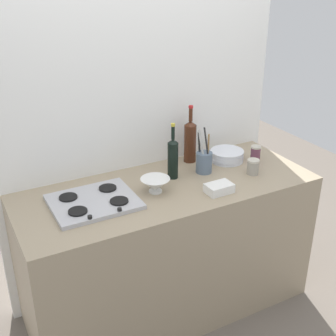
{
  "coord_description": "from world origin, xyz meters",
  "views": [
    {
      "loc": [
        -1.1,
        -2.07,
        2.12
      ],
      "look_at": [
        0.0,
        0.0,
        1.02
      ],
      "focal_mm": 47.54,
      "sensor_mm": 36.0,
      "label": 1
    }
  ],
  "objects_px": {
    "utensil_crock": "(204,161)",
    "stovetop_hob": "(94,202)",
    "wine_bottle_leftmost": "(173,158)",
    "condiment_jar_rear": "(255,154)",
    "wine_bottle_mid_left": "(190,140)",
    "plate_stack": "(227,155)",
    "mixing_bowl": "(155,185)",
    "butter_dish": "(219,188)",
    "condiment_jar_front": "(253,167)"
  },
  "relations": [
    {
      "from": "utensil_crock",
      "to": "stovetop_hob",
      "type": "bearing_deg",
      "value": -175.57
    },
    {
      "from": "wine_bottle_leftmost",
      "to": "condiment_jar_rear",
      "type": "bearing_deg",
      "value": -4.29
    },
    {
      "from": "condiment_jar_rear",
      "to": "wine_bottle_mid_left",
      "type": "bearing_deg",
      "value": 151.24
    },
    {
      "from": "plate_stack",
      "to": "mixing_bowl",
      "type": "xyz_separation_m",
      "value": [
        -0.62,
        -0.17,
        0.01
      ]
    },
    {
      "from": "condiment_jar_rear",
      "to": "mixing_bowl",
      "type": "bearing_deg",
      "value": -174.67
    },
    {
      "from": "plate_stack",
      "to": "utensil_crock",
      "type": "bearing_deg",
      "value": -160.79
    },
    {
      "from": "stovetop_hob",
      "to": "utensil_crock",
      "type": "distance_m",
      "value": 0.76
    },
    {
      "from": "mixing_bowl",
      "to": "wine_bottle_leftmost",
      "type": "bearing_deg",
      "value": 33.3
    },
    {
      "from": "mixing_bowl",
      "to": "utensil_crock",
      "type": "distance_m",
      "value": 0.4
    },
    {
      "from": "butter_dish",
      "to": "wine_bottle_leftmost",
      "type": "bearing_deg",
      "value": 115.67
    },
    {
      "from": "wine_bottle_mid_left",
      "to": "mixing_bowl",
      "type": "xyz_separation_m",
      "value": [
        -0.4,
        -0.28,
        -0.1
      ]
    },
    {
      "from": "stovetop_hob",
      "to": "utensil_crock",
      "type": "height_order",
      "value": "utensil_crock"
    },
    {
      "from": "condiment_jar_front",
      "to": "plate_stack",
      "type": "bearing_deg",
      "value": 95.9
    },
    {
      "from": "utensil_crock",
      "to": "condiment_jar_front",
      "type": "relative_size",
      "value": 3.15
    },
    {
      "from": "plate_stack",
      "to": "condiment_jar_front",
      "type": "bearing_deg",
      "value": -84.1
    },
    {
      "from": "wine_bottle_leftmost",
      "to": "wine_bottle_mid_left",
      "type": "height_order",
      "value": "wine_bottle_mid_left"
    },
    {
      "from": "wine_bottle_mid_left",
      "to": "condiment_jar_front",
      "type": "xyz_separation_m",
      "value": [
        0.25,
        -0.36,
        -0.1
      ]
    },
    {
      "from": "wine_bottle_mid_left",
      "to": "mixing_bowl",
      "type": "relative_size",
      "value": 2.24
    },
    {
      "from": "plate_stack",
      "to": "condiment_jar_rear",
      "type": "distance_m",
      "value": 0.19
    },
    {
      "from": "condiment_jar_front",
      "to": "stovetop_hob",
      "type": "bearing_deg",
      "value": 173.86
    },
    {
      "from": "utensil_crock",
      "to": "plate_stack",
      "type": "bearing_deg",
      "value": 19.21
    },
    {
      "from": "mixing_bowl",
      "to": "butter_dish",
      "type": "height_order",
      "value": "mixing_bowl"
    },
    {
      "from": "stovetop_hob",
      "to": "condiment_jar_front",
      "type": "relative_size",
      "value": 4.81
    },
    {
      "from": "plate_stack",
      "to": "wine_bottle_leftmost",
      "type": "xyz_separation_m",
      "value": [
        -0.44,
        -0.06,
        0.1
      ]
    },
    {
      "from": "utensil_crock",
      "to": "wine_bottle_mid_left",
      "type": "bearing_deg",
      "value": 87.29
    },
    {
      "from": "stovetop_hob",
      "to": "condiment_jar_rear",
      "type": "bearing_deg",
      "value": 1.87
    },
    {
      "from": "butter_dish",
      "to": "utensil_crock",
      "type": "relative_size",
      "value": 0.51
    },
    {
      "from": "condiment_jar_front",
      "to": "wine_bottle_mid_left",
      "type": "bearing_deg",
      "value": 124.89
    },
    {
      "from": "utensil_crock",
      "to": "butter_dish",
      "type": "bearing_deg",
      "value": -103.94
    },
    {
      "from": "stovetop_hob",
      "to": "mixing_bowl",
      "type": "xyz_separation_m",
      "value": [
        0.36,
        -0.04,
        0.03
      ]
    },
    {
      "from": "stovetop_hob",
      "to": "mixing_bowl",
      "type": "relative_size",
      "value": 2.71
    },
    {
      "from": "stovetop_hob",
      "to": "wine_bottle_leftmost",
      "type": "xyz_separation_m",
      "value": [
        0.54,
        0.08,
        0.12
      ]
    },
    {
      "from": "mixing_bowl",
      "to": "condiment_jar_front",
      "type": "bearing_deg",
      "value": -6.45
    },
    {
      "from": "wine_bottle_leftmost",
      "to": "mixing_bowl",
      "type": "bearing_deg",
      "value": -146.7
    },
    {
      "from": "stovetop_hob",
      "to": "butter_dish",
      "type": "height_order",
      "value": "butter_dish"
    },
    {
      "from": "plate_stack",
      "to": "mixing_bowl",
      "type": "distance_m",
      "value": 0.64
    },
    {
      "from": "plate_stack",
      "to": "condiment_jar_rear",
      "type": "bearing_deg",
      "value": -32.46
    },
    {
      "from": "wine_bottle_leftmost",
      "to": "utensil_crock",
      "type": "distance_m",
      "value": 0.22
    },
    {
      "from": "wine_bottle_mid_left",
      "to": "condiment_jar_front",
      "type": "height_order",
      "value": "wine_bottle_mid_left"
    },
    {
      "from": "mixing_bowl",
      "to": "condiment_jar_front",
      "type": "distance_m",
      "value": 0.65
    },
    {
      "from": "wine_bottle_mid_left",
      "to": "condiment_jar_rear",
      "type": "xyz_separation_m",
      "value": [
        0.38,
        -0.21,
        -0.09
      ]
    },
    {
      "from": "utensil_crock",
      "to": "condiment_jar_rear",
      "type": "relative_size",
      "value": 2.77
    },
    {
      "from": "plate_stack",
      "to": "butter_dish",
      "type": "distance_m",
      "value": 0.46
    },
    {
      "from": "wine_bottle_mid_left",
      "to": "mixing_bowl",
      "type": "bearing_deg",
      "value": -144.64
    },
    {
      "from": "butter_dish",
      "to": "condiment_jar_front",
      "type": "bearing_deg",
      "value": 17.97
    },
    {
      "from": "butter_dish",
      "to": "condiment_jar_front",
      "type": "relative_size",
      "value": 1.6
    },
    {
      "from": "stovetop_hob",
      "to": "condiment_jar_rear",
      "type": "height_order",
      "value": "condiment_jar_rear"
    },
    {
      "from": "mixing_bowl",
      "to": "butter_dish",
      "type": "xyz_separation_m",
      "value": [
        0.32,
        -0.18,
        -0.02
      ]
    },
    {
      "from": "wine_bottle_mid_left",
      "to": "butter_dish",
      "type": "height_order",
      "value": "wine_bottle_mid_left"
    },
    {
      "from": "wine_bottle_mid_left",
      "to": "butter_dish",
      "type": "relative_size",
      "value": 2.47
    }
  ]
}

